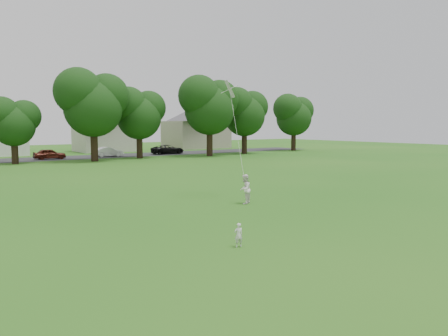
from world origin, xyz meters
TOP-DOWN VIEW (x-y plane):
  - ground at (0.00, 0.00)m, footprint 160.00×160.00m
  - street at (0.00, 42.00)m, footprint 90.00×7.00m
  - toddler at (0.16, -0.83)m, footprint 0.33×0.25m
  - older_boy at (5.28, 5.21)m, footprint 0.92×0.87m
  - kite at (5.62, 6.31)m, footprint 0.84×1.67m
  - tree_row at (3.61, 35.48)m, footprint 82.36×8.19m

SIDE VIEW (x-z plane):
  - ground at x=0.00m, z-range 0.00..0.00m
  - street at x=0.00m, z-range 0.00..0.01m
  - toddler at x=0.16m, z-range 0.00..0.80m
  - older_boy at x=5.28m, z-range 0.00..1.51m
  - kite at x=5.62m, z-range 0.72..6.31m
  - tree_row at x=3.61m, z-range 1.01..11.49m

